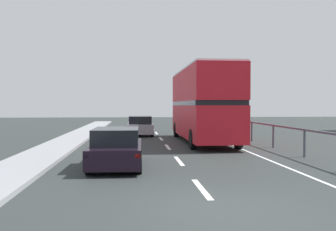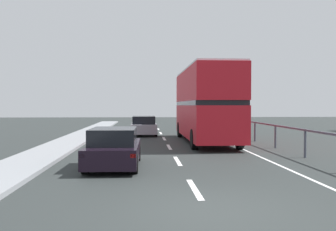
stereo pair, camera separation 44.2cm
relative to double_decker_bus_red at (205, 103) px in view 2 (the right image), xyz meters
The scene contains 6 objects.
ground_plane 14.27m from the double_decker_bus_red, 99.25° to the right, with size 74.30×120.00×0.10m, color #292E2E.
lane_paint_markings 6.22m from the double_decker_bus_red, 90.71° to the right, with size 3.70×46.00×0.01m.
bridge_side_railing 5.93m from the double_decker_bus_red, 57.99° to the right, with size 0.10×42.00×1.18m.
double_decker_bus_red is the anchor object (origin of this frame).
hatchback_car_near 9.77m from the double_decker_bus_red, 118.60° to the right, with size 1.82×4.21×1.37m.
sedan_car_ahead 6.83m from the double_decker_bus_red, 122.56° to the left, with size 1.86×4.43×1.38m.
Camera 2 is at (-1.30, -7.76, 2.16)m, focal length 40.18 mm.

